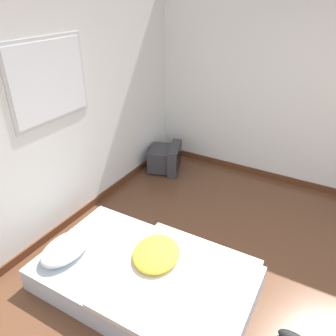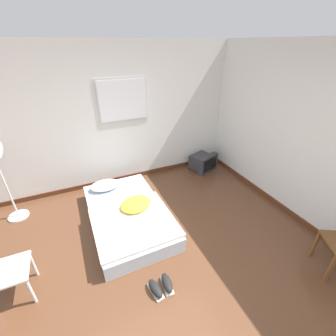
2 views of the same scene
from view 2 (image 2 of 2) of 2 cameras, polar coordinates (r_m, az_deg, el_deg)
ground_plane at (r=2.95m, az=0.25°, el=-30.13°), size 20.00×20.00×0.00m
wall_back at (r=4.31m, az=-15.17°, el=11.57°), size 7.29×0.08×2.60m
mattress_bed at (r=3.71m, az=-10.26°, el=-11.35°), size 1.14×1.89×0.38m
crt_tv at (r=5.09m, az=8.89°, el=1.49°), size 0.61×0.58×0.39m
side_stool at (r=3.19m, az=-35.32°, el=-21.23°), size 0.42×0.42×0.41m
sneaker_pair at (r=2.96m, az=-1.73°, el=-27.77°), size 0.29×0.28×0.10m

